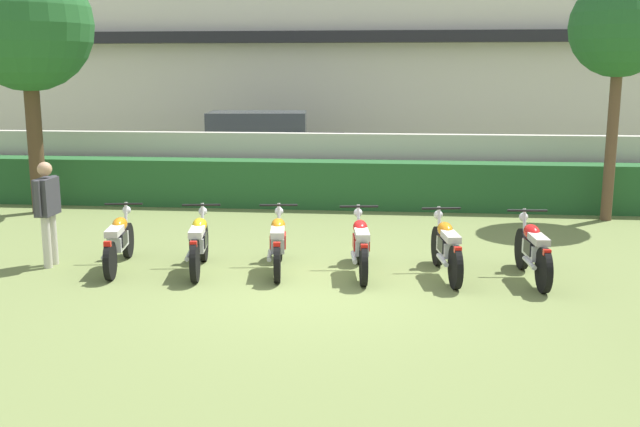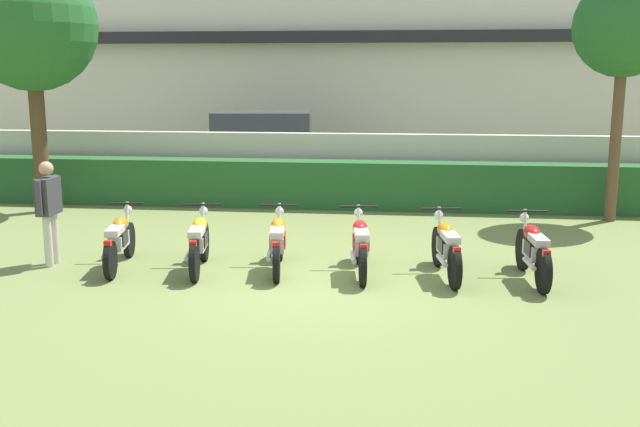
{
  "view_description": "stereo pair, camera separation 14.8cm",
  "coord_description": "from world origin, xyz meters",
  "views": [
    {
      "loc": [
        1.12,
        -9.93,
        3.06
      ],
      "look_at": [
        0.0,
        1.1,
        0.86
      ],
      "focal_mm": 41.03,
      "sensor_mm": 36.0,
      "label": 1
    },
    {
      "loc": [
        1.27,
        -9.92,
        3.06
      ],
      "look_at": [
        0.0,
        1.1,
        0.86
      ],
      "focal_mm": 41.03,
      "sensor_mm": 36.0,
      "label": 2
    }
  ],
  "objects": [
    {
      "name": "tree_near_inspector",
      "position": [
        -6.5,
        4.94,
        3.92
      ],
      "size": [
        2.74,
        2.74,
        5.33
      ],
      "color": "#4C3823",
      "rests_on": "ground"
    },
    {
      "name": "building",
      "position": [
        0.0,
        16.77,
        3.84
      ],
      "size": [
        25.2,
        6.5,
        7.67
      ],
      "color": "beige",
      "rests_on": "ground"
    },
    {
      "name": "compound_wall",
      "position": [
        0.0,
        6.84,
        0.8
      ],
      "size": [
        23.94,
        0.3,
        1.61
      ],
      "primitive_type": "cube",
      "color": "#BCB7A8",
      "rests_on": "ground"
    },
    {
      "name": "tree_far_side",
      "position": [
        5.5,
        5.35,
        3.83
      ],
      "size": [
        1.98,
        1.98,
        4.87
      ],
      "color": "brown",
      "rests_on": "ground"
    },
    {
      "name": "motorcycle_in_row_3",
      "position": [
        0.65,
        0.81,
        0.45
      ],
      "size": [
        0.6,
        1.89,
        0.97
      ],
      "rotation": [
        0.0,
        0.0,
        1.69
      ],
      "color": "black",
      "rests_on": "ground"
    },
    {
      "name": "ground",
      "position": [
        0.0,
        0.0,
        0.0
      ],
      "size": [
        60.0,
        60.0,
        0.0
      ],
      "primitive_type": "plane",
      "color": "olive"
    },
    {
      "name": "parked_car",
      "position": [
        -2.54,
        10.3,
        0.94
      ],
      "size": [
        4.66,
        2.44,
        1.89
      ],
      "rotation": [
        0.0,
        0.0,
        0.1
      ],
      "color": "black",
      "rests_on": "ground"
    },
    {
      "name": "inspector_person",
      "position": [
        -4.24,
        0.76,
        0.98
      ],
      "size": [
        0.22,
        0.67,
        1.66
      ],
      "color": "beige",
      "rests_on": "ground"
    },
    {
      "name": "motorcycle_in_row_2",
      "position": [
        -0.62,
        0.86,
        0.45
      ],
      "size": [
        0.6,
        1.87,
        0.96
      ],
      "rotation": [
        0.0,
        0.0,
        1.7
      ],
      "color": "black",
      "rests_on": "ground"
    },
    {
      "name": "motorcycle_in_row_5",
      "position": [
        3.18,
        0.72,
        0.46
      ],
      "size": [
        0.6,
        1.87,
        0.98
      ],
      "rotation": [
        0.0,
        0.0,
        1.64
      ],
      "color": "black",
      "rests_on": "ground"
    },
    {
      "name": "motorcycle_in_row_0",
      "position": [
        -3.11,
        0.74,
        0.44
      ],
      "size": [
        0.6,
        1.89,
        0.95
      ],
      "rotation": [
        0.0,
        0.0,
        1.73
      ],
      "color": "black",
      "rests_on": "ground"
    },
    {
      "name": "motorcycle_in_row_1",
      "position": [
        -1.82,
        0.7,
        0.46
      ],
      "size": [
        0.6,
        1.83,
        0.97
      ],
      "rotation": [
        0.0,
        0.0,
        1.72
      ],
      "color": "black",
      "rests_on": "ground"
    },
    {
      "name": "motorcycle_in_row_4",
      "position": [
        1.93,
        0.79,
        0.45
      ],
      "size": [
        0.6,
        1.88,
        0.97
      ],
      "rotation": [
        0.0,
        0.0,
        1.71
      ],
      "color": "black",
      "rests_on": "ground"
    },
    {
      "name": "hedge_row",
      "position": [
        0.0,
        6.14,
        0.53
      ],
      "size": [
        19.15,
        0.7,
        1.05
      ],
      "primitive_type": "cube",
      "color": "#235628",
      "rests_on": "ground"
    }
  ]
}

